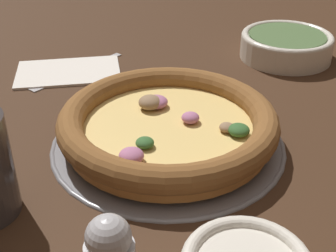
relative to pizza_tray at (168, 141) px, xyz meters
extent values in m
plane|color=#3D2616|center=(0.00, 0.00, 0.00)|extent=(3.00, 3.00, 0.00)
cylinder|color=gray|center=(0.00, 0.00, 0.00)|extent=(0.29, 0.29, 0.00)
torus|color=gray|center=(0.00, 0.00, 0.00)|extent=(0.29, 0.29, 0.01)
cylinder|color=#A86B33|center=(0.00, 0.00, 0.01)|extent=(0.25, 0.25, 0.02)
torus|color=brown|center=(0.00, 0.00, 0.03)|extent=(0.27, 0.27, 0.03)
cylinder|color=#A32D19|center=(0.00, 0.00, 0.02)|extent=(0.22, 0.22, 0.00)
cylinder|color=#EAC670|center=(0.00, 0.00, 0.02)|extent=(0.21, 0.21, 0.00)
ellipsoid|color=#B26B93|center=(0.03, 0.00, 0.03)|extent=(0.03, 0.03, 0.01)
ellipsoid|color=#B26B93|center=(-0.01, 0.05, 0.03)|extent=(0.04, 0.04, 0.01)
ellipsoid|color=#8E7051|center=(0.07, -0.03, 0.03)|extent=(0.02, 0.02, 0.01)
ellipsoid|color=#8E7051|center=(-0.02, 0.04, 0.03)|extent=(0.04, 0.04, 0.02)
ellipsoid|color=#33602D|center=(-0.03, -0.04, 0.03)|extent=(0.03, 0.03, 0.01)
ellipsoid|color=#33602D|center=(0.08, -0.04, 0.03)|extent=(0.03, 0.03, 0.01)
ellipsoid|color=#B26B93|center=(-0.05, -0.07, 0.03)|extent=(0.03, 0.03, 0.02)
cylinder|color=silver|center=(0.25, 0.24, 0.02)|extent=(0.16, 0.16, 0.04)
torus|color=silver|center=(0.25, 0.24, 0.03)|extent=(0.16, 0.16, 0.01)
cylinder|color=#4C6B3D|center=(0.25, 0.24, 0.04)|extent=(0.13, 0.13, 0.00)
cube|color=white|center=(-0.12, 0.24, 0.00)|extent=(0.17, 0.11, 0.01)
cube|color=#B7B7BC|center=(-0.09, 0.26, 0.00)|extent=(0.12, 0.10, 0.00)
cube|color=#B7B7BC|center=(-0.17, 0.20, 0.00)|extent=(0.05, 0.05, 0.00)
sphere|color=#B2B2B7|center=(-0.08, -0.24, 0.08)|extent=(0.03, 0.03, 0.03)
camera|label=1|loc=(-0.09, -0.48, 0.32)|focal=50.00mm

